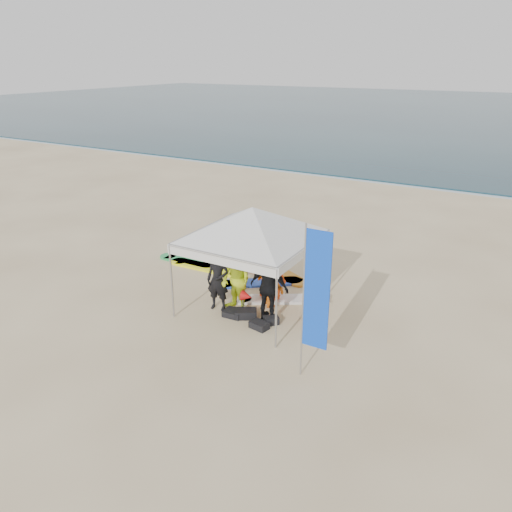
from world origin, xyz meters
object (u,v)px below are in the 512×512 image
object	(u,v)px
canopy_tent	(252,208)
feather_flag	(315,293)
person_yellow	(236,280)
person_black_b	(269,287)
person_seated	(312,304)
marker_pennant	(247,296)
surfboard_spread	(235,270)
person_orange_a	(269,277)
person_black_a	(218,280)
person_orange_b	(271,271)

from	to	relation	value
canopy_tent	feather_flag	bearing A→B (deg)	-38.81
person_yellow	canopy_tent	size ratio (longest dim) A/B	0.43
person_black_b	person_seated	size ratio (longest dim) A/B	2.13
marker_pennant	surfboard_spread	size ratio (longest dim) A/B	0.11
surfboard_spread	person_yellow	bearing A→B (deg)	-56.88
person_orange_a	surfboard_spread	xyz separation A→B (m)	(-2.05, 1.50, -0.82)
person_yellow	feather_flag	distance (m)	3.58
person_black_b	person_orange_a	bearing A→B (deg)	-61.77
person_black_a	surfboard_spread	size ratio (longest dim) A/B	0.29
person_black_b	feather_flag	distance (m)	2.89
canopy_tent	surfboard_spread	distance (m)	3.70
person_seated	canopy_tent	xyz separation A→B (m)	(-1.66, -0.16, 2.36)
person_seated	surfboard_spread	world-z (taller)	person_seated
feather_flag	marker_pennant	bearing A→B (deg)	146.13
person_orange_a	person_seated	size ratio (longest dim) A/B	2.01
person_seated	surfboard_spread	bearing A→B (deg)	73.07
person_orange_a	person_orange_b	size ratio (longest dim) A/B	1.02
person_orange_b	marker_pennant	bearing A→B (deg)	86.35
person_orange_a	person_seated	xyz separation A→B (m)	(1.30, -0.13, -0.43)
person_black_a	person_orange_a	xyz separation A→B (m)	(1.08, 0.84, 0.01)
person_black_a	marker_pennant	bearing A→B (deg)	-0.08
surfboard_spread	marker_pennant	bearing A→B (deg)	-51.15
feather_flag	surfboard_spread	size ratio (longest dim) A/B	0.58
person_black_b	feather_flag	bearing A→B (deg)	137.99
person_black_b	person_seated	bearing A→B (deg)	-149.27
person_black_b	surfboard_spread	distance (m)	3.37
person_orange_a	canopy_tent	distance (m)	1.99
feather_flag	canopy_tent	bearing A→B (deg)	141.19
marker_pennant	surfboard_spread	world-z (taller)	marker_pennant
person_orange_b	feather_flag	xyz separation A→B (m)	(2.50, -2.85, 1.16)
person_yellow	person_black_b	world-z (taller)	person_yellow
person_black_a	canopy_tent	distance (m)	2.15
person_black_a	person_yellow	size ratio (longest dim) A/B	0.92
person_yellow	person_orange_b	size ratio (longest dim) A/B	1.09
person_orange_b	marker_pennant	size ratio (longest dim) A/B	2.63
person_black_b	marker_pennant	world-z (taller)	person_black_b
person_black_b	feather_flag	xyz separation A→B (m)	(1.99, -1.78, 1.09)
person_orange_a	canopy_tent	xyz separation A→B (m)	(-0.35, -0.29, 1.93)
person_orange_a	person_yellow	bearing A→B (deg)	77.96
canopy_tent	person_black_b	bearing A→B (deg)	-28.80
person_yellow	person_orange_a	bearing A→B (deg)	71.06
person_seated	feather_flag	world-z (taller)	feather_flag
person_orange_b	person_orange_a	bearing A→B (deg)	114.73
person_black_b	surfboard_spread	bearing A→B (deg)	-42.18
person_black_a	person_black_b	xyz separation A→B (m)	(1.45, 0.15, 0.07)
person_orange_b	marker_pennant	world-z (taller)	person_orange_b
person_orange_a	feather_flag	bearing A→B (deg)	159.42
person_black_a	person_seated	size ratio (longest dim) A/B	1.98
marker_pennant	person_black_a	bearing A→B (deg)	-169.94
person_orange_b	feather_flag	distance (m)	3.96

